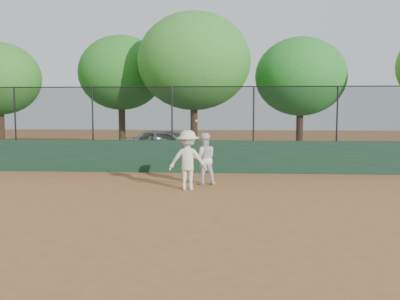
# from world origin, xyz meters

# --- Properties ---
(ground) EXTENTS (80.00, 80.00, 0.00)m
(ground) POSITION_xyz_m (0.00, 0.00, 0.00)
(ground) COLOR #94592F
(ground) RESTS_ON ground
(back_wall) EXTENTS (26.00, 0.20, 1.20)m
(back_wall) POSITION_xyz_m (0.00, 6.00, 0.60)
(back_wall) COLOR #183623
(back_wall) RESTS_ON ground
(grass_strip) EXTENTS (36.00, 12.00, 0.01)m
(grass_strip) POSITION_xyz_m (0.00, 12.00, 0.00)
(grass_strip) COLOR #36571B
(grass_strip) RESTS_ON ground
(parked_car) EXTENTS (4.69, 2.72, 1.50)m
(parked_car) POSITION_xyz_m (-1.10, 9.53, 0.75)
(parked_car) COLOR silver
(parked_car) RESTS_ON ground
(player_second) EXTENTS (0.91, 0.78, 1.62)m
(player_second) POSITION_xyz_m (0.84, 3.43, 0.81)
(player_second) COLOR silver
(player_second) RESTS_ON ground
(player_main) EXTENTS (1.13, 0.67, 2.06)m
(player_main) POSITION_xyz_m (0.42, 2.52, 0.87)
(player_main) COLOR beige
(player_main) RESTS_ON ground
(fence_assembly) EXTENTS (26.00, 0.06, 2.00)m
(fence_assembly) POSITION_xyz_m (-0.03, 6.00, 2.24)
(fence_assembly) COLOR black
(fence_assembly) RESTS_ON back_wall
(tree_1) EXTENTS (4.57, 4.16, 6.26)m
(tree_1) POSITION_xyz_m (-4.18, 13.25, 4.28)
(tree_1) COLOR #472D18
(tree_1) RESTS_ON ground
(tree_2) EXTENTS (5.49, 4.99, 7.04)m
(tree_2) POSITION_xyz_m (-0.13, 11.40, 4.66)
(tree_2) COLOR #432918
(tree_2) RESTS_ON ground
(tree_3) EXTENTS (4.68, 4.26, 6.05)m
(tree_3) POSITION_xyz_m (5.25, 13.10, 4.02)
(tree_3) COLOR #3A2213
(tree_3) RESTS_ON ground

